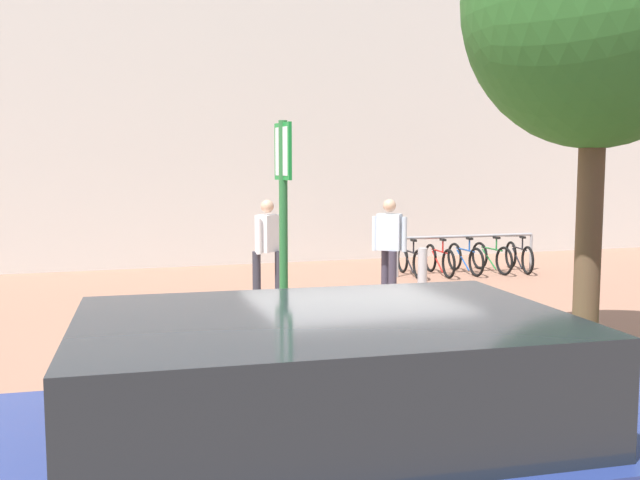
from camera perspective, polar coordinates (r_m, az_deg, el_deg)
ground_plane at (r=9.05m, az=2.65°, el=-8.58°), size 60.00×60.00×0.00m
building_facade at (r=17.14m, az=-7.42°, el=15.09°), size 28.00×1.20×10.00m
planter_strip at (r=7.52m, az=11.32°, el=-11.10°), size 7.00×1.10×0.16m
tree_sidewalk at (r=8.36m, az=21.56°, el=17.56°), size 2.86×2.86×5.60m
parking_sign_post at (r=6.51m, az=-2.98°, el=1.31°), size 0.08×0.36×2.69m
bike_at_sign at (r=6.84m, az=-3.00°, el=-10.36°), size 1.68×0.42×0.86m
bike_rack_cluster at (r=15.28m, az=11.70°, el=-1.39°), size 3.21×1.66×0.83m
bollard_steel at (r=12.07m, az=8.27°, el=-2.77°), size 0.16×0.16×0.90m
person_casual_tan at (r=12.06m, az=5.61°, el=-0.19°), size 0.50×0.44×1.72m
person_shirt_blue at (r=11.82m, az=-4.26°, el=-0.30°), size 0.50×0.45×1.72m
car_navy_sedan at (r=3.79m, az=2.60°, el=-17.61°), size 4.41×2.25×1.54m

